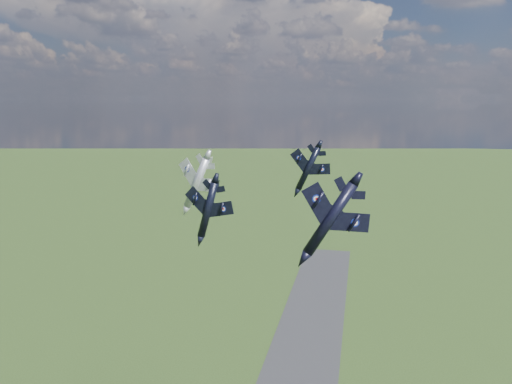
% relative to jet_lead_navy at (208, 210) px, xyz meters
% --- Properties ---
extents(jet_lead_navy, '(12.07, 14.90, 5.38)m').
position_rel_jet_lead_navy_xyz_m(jet_lead_navy, '(0.00, 0.00, 0.00)').
color(jet_lead_navy, black).
extents(jet_right_navy, '(13.22, 16.42, 8.09)m').
position_rel_jet_lead_navy_xyz_m(jet_right_navy, '(21.20, -15.58, 3.17)').
color(jet_right_navy, black).
extents(jet_high_navy, '(9.85, 12.93, 6.03)m').
position_rel_jet_lead_navy_xyz_m(jet_high_navy, '(14.77, 17.67, 4.97)').
color(jet_high_navy, black).
extents(jet_left_silver, '(15.11, 17.69, 7.61)m').
position_rel_jet_lead_navy_xyz_m(jet_left_silver, '(-6.18, 12.63, 2.24)').
color(jet_left_silver, '#ABADB6').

